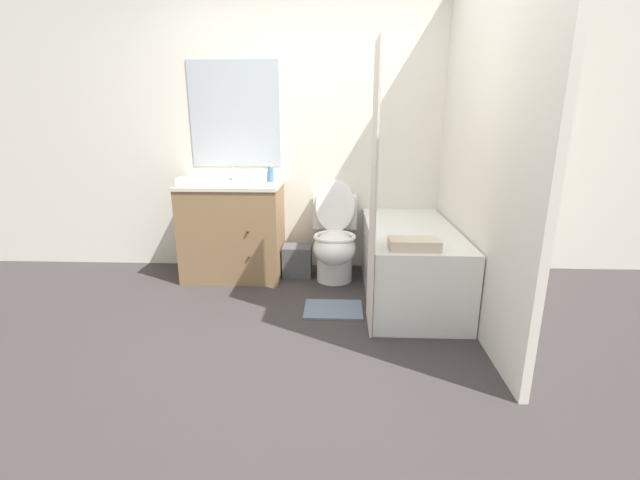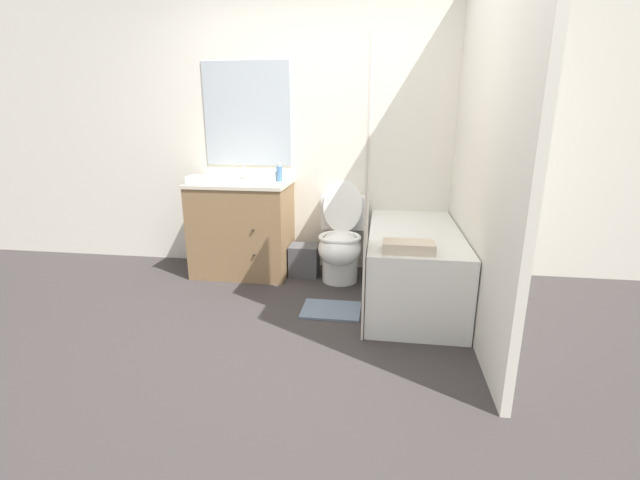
{
  "view_description": "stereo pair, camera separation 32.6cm",
  "coord_description": "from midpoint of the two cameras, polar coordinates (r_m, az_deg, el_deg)",
  "views": [
    {
      "loc": [
        0.22,
        -2.42,
        1.42
      ],
      "look_at": [
        0.09,
        0.72,
        0.52
      ],
      "focal_mm": 24.0,
      "sensor_mm": 36.0,
      "label": 1
    },
    {
      "loc": [
        0.55,
        -2.39,
        1.42
      ],
      "look_at": [
        0.09,
        0.72,
        0.52
      ],
      "focal_mm": 24.0,
      "sensor_mm": 36.0,
      "label": 2
    }
  ],
  "objects": [
    {
      "name": "ground_plane",
      "position": [
        2.82,
        -0.66,
        -14.21
      ],
      "size": [
        14.0,
        14.0,
        0.0
      ],
      "primitive_type": "plane",
      "color": "#383333"
    },
    {
      "name": "wall_back",
      "position": [
        4.04,
        2.89,
        13.68
      ],
      "size": [
        8.0,
        0.06,
        2.5
      ],
      "color": "white",
      "rests_on": "ground_plane"
    },
    {
      "name": "wall_right",
      "position": [
        3.3,
        22.96,
        11.91
      ],
      "size": [
        0.05,
        2.6,
        2.5
      ],
      "color": "white",
      "rests_on": "ground_plane"
    },
    {
      "name": "vanity_cabinet",
      "position": [
        3.99,
        -7.99,
        1.72
      ],
      "size": [
        0.89,
        0.61,
        0.86
      ],
      "color": "olive",
      "rests_on": "ground_plane"
    },
    {
      "name": "sink_faucet",
      "position": [
        4.1,
        -7.45,
        8.58
      ],
      "size": [
        0.14,
        0.12,
        0.12
      ],
      "color": "silver",
      "rests_on": "vanity_cabinet"
    },
    {
      "name": "toilet",
      "position": [
        3.8,
        5.23,
        -0.41
      ],
      "size": [
        0.4,
        0.67,
        0.88
      ],
      "color": "white",
      "rests_on": "ground_plane"
    },
    {
      "name": "bathtub",
      "position": [
        3.5,
        14.89,
        -3.3
      ],
      "size": [
        0.69,
        1.43,
        0.58
      ],
      "color": "white",
      "rests_on": "ground_plane"
    },
    {
      "name": "shower_curtain",
      "position": [
        2.78,
        9.69,
        5.85
      ],
      "size": [
        0.02,
        0.37,
        1.86
      ],
      "color": "silver",
      "rests_on": "ground_plane"
    },
    {
      "name": "wastebasket",
      "position": [
        3.96,
        0.24,
        -2.73
      ],
      "size": [
        0.26,
        0.22,
        0.28
      ],
      "color": "#4C4C51",
      "rests_on": "ground_plane"
    },
    {
      "name": "tissue_box",
      "position": [
        3.95,
        -4.41,
        8.55
      ],
      "size": [
        0.14,
        0.13,
        0.11
      ],
      "color": "white",
      "rests_on": "vanity_cabinet"
    },
    {
      "name": "soap_dispenser",
      "position": [
        3.89,
        -3.02,
        8.85
      ],
      "size": [
        0.05,
        0.05,
        0.16
      ],
      "color": "#4C7AB2",
      "rests_on": "vanity_cabinet"
    },
    {
      "name": "hand_towel_folded",
      "position": [
        3.83,
        -13.24,
        7.78
      ],
      "size": [
        0.22,
        0.16,
        0.07
      ],
      "color": "white",
      "rests_on": "vanity_cabinet"
    },
    {
      "name": "bath_towel_folded",
      "position": [
        2.85,
        14.98,
        -0.93
      ],
      "size": [
        0.33,
        0.18,
        0.07
      ],
      "color": "beige",
      "rests_on": "bathtub"
    },
    {
      "name": "bath_mat",
      "position": [
        3.29,
        4.37,
        -9.34
      ],
      "size": [
        0.44,
        0.34,
        0.02
      ],
      "color": "slate",
      "rests_on": "ground_plane"
    }
  ]
}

